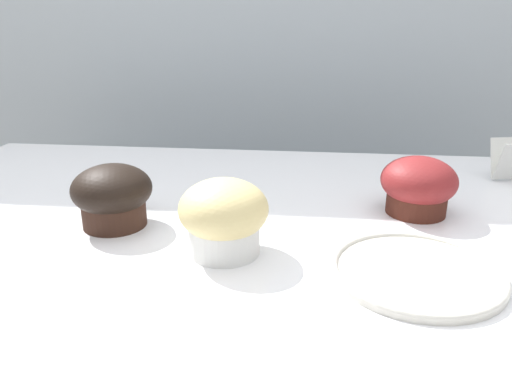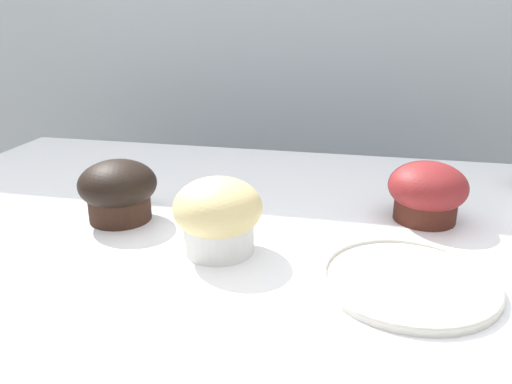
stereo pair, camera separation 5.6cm
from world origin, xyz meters
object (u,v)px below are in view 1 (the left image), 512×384
(muffin_back_right, at_px, (418,186))
(serving_plate, at_px, (416,271))
(muffin_front_center, at_px, (112,195))
(muffin_back_left, at_px, (224,216))

(muffin_back_right, height_order, serving_plate, muffin_back_right)
(muffin_back_right, bearing_deg, muffin_front_center, -168.16)
(muffin_back_left, bearing_deg, muffin_back_right, 30.76)
(muffin_back_left, distance_m, muffin_back_right, 0.25)
(muffin_front_center, distance_m, muffin_back_left, 0.15)
(muffin_back_right, bearing_deg, muffin_back_left, -149.24)
(serving_plate, bearing_deg, muffin_back_right, 79.67)
(muffin_front_center, relative_size, muffin_back_left, 1.00)
(muffin_back_left, bearing_deg, serving_plate, -8.77)
(muffin_back_left, distance_m, serving_plate, 0.19)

